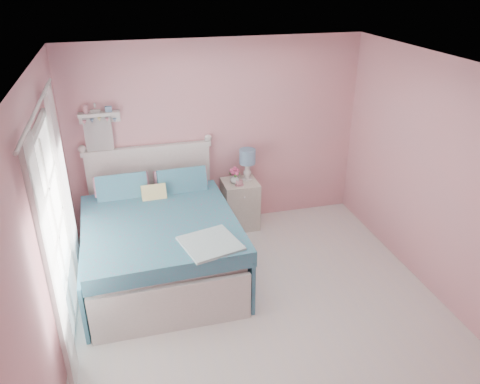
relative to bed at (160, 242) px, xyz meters
name	(u,v)px	position (x,y,z in m)	size (l,w,h in m)	color
floor	(265,318)	(0.96, -1.16, -0.42)	(4.50, 4.50, 0.00)	silver
room_shell	(269,185)	(0.96, -1.16, 1.17)	(4.50, 4.50, 4.50)	pink
bed	(160,242)	(0.00, 0.00, 0.00)	(1.78, 2.21, 1.26)	silver
nightstand	(240,204)	(1.21, 0.84, -0.07)	(0.48, 0.47, 0.69)	beige
table_lamp	(247,159)	(1.33, 0.89, 0.59)	(0.22, 0.22, 0.45)	white
vase	(235,178)	(1.13, 0.82, 0.35)	(0.13, 0.13, 0.14)	silver
teacup	(239,183)	(1.17, 0.74, 0.31)	(0.09, 0.09, 0.07)	pink
roses	(235,171)	(1.13, 0.82, 0.46)	(0.14, 0.11, 0.12)	#D5487E
wall_shelf	(99,115)	(-0.55, 1.03, 1.32)	(0.50, 0.15, 0.25)	silver
hanging_dress	(99,141)	(-0.59, 1.02, 0.98)	(0.34, 0.03, 0.72)	white
french_door	(57,238)	(-1.01, -0.76, 0.66)	(0.04, 1.32, 2.16)	silver
curtain_near	(53,273)	(-0.96, -1.50, 0.76)	(0.04, 0.40, 2.32)	white
curtain_far	(66,194)	(-0.96, -0.01, 0.76)	(0.04, 0.40, 2.32)	white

